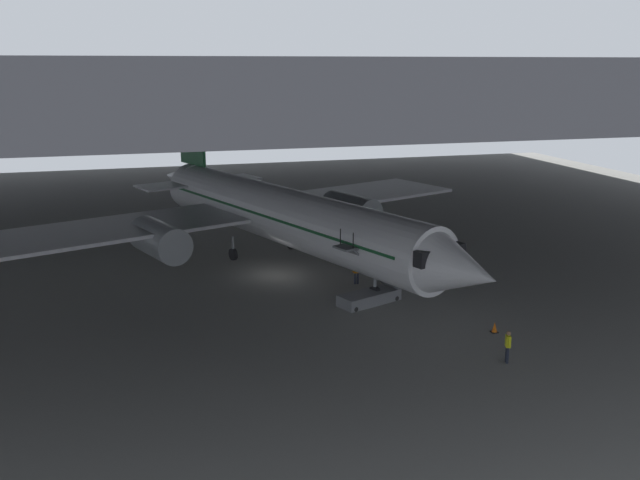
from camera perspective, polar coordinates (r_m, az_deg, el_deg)
ground_plane at (r=47.97m, az=-2.89°, el=-2.82°), size 110.00×110.00×0.00m
hangar_structure at (r=59.29m, az=-6.23°, el=13.89°), size 121.00×99.00×14.36m
airplane_main at (r=50.11m, az=-3.46°, el=2.19°), size 38.20×38.38×12.31m
boarding_stairs at (r=41.99m, az=4.07°, el=-4.32°), size 4.59×2.86×4.83m
crew_worker_near_nose at (r=35.00m, az=15.42°, el=-8.43°), size 0.32×0.53×1.65m
crew_worker_by_stairs at (r=45.50m, az=3.07°, el=-2.63°), size 0.55×0.23×1.56m
traffic_cone_orange at (r=38.80m, az=14.39°, el=-7.09°), size 0.36×0.36×0.60m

